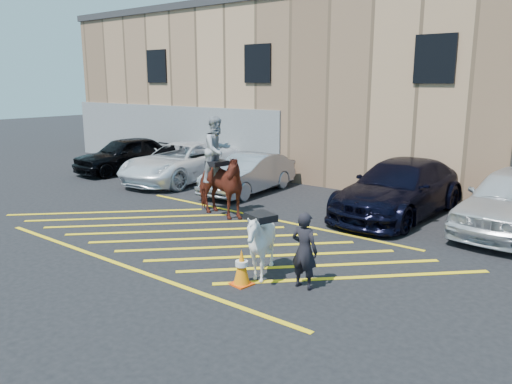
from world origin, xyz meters
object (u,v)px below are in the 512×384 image
Objects in this scene: car_white_pickup at (182,162)px; car_silver_sedan at (249,174)px; car_black_suv at (126,155)px; car_blue_suv at (400,188)px; mounted_bay at (217,177)px; saddled_white at (261,244)px; handler at (304,250)px; traffic_cone at (242,267)px.

car_silver_sedan is at bearing -5.82° from car_white_pickup.
car_black_suv is 12.34m from car_blue_suv.
car_silver_sedan is at bearing 113.26° from mounted_bay.
saddled_white reaches higher than car_silver_sedan.
car_black_suv is at bearing -25.74° from handler.
traffic_cone is at bearing -98.92° from saddled_white.
car_blue_suv reaches higher than traffic_cone.
car_silver_sedan is (3.44, -0.00, -0.08)m from car_white_pickup.
mounted_bay is at bearing 137.66° from traffic_cone.
car_white_pickup reaches higher than traffic_cone.
car_black_suv is 3.43m from car_white_pickup.
mounted_bay reaches higher than traffic_cone.
handler is 0.97m from saddled_white.
mounted_bay reaches higher than car_blue_suv.
car_blue_suv reaches higher than handler.
saddled_white is at bearing -53.22° from car_silver_sedan.
car_silver_sedan is 1.42× the size of mounted_bay.
car_blue_suv is at bearing 87.72° from saddled_white.
handler is 5.62m from mounted_bay.
car_black_suv is 3.01× the size of handler.
mounted_bay reaches higher than car_black_suv.
traffic_cone is (3.80, -3.46, -0.82)m from mounted_bay.
car_blue_suv reaches higher than saddled_white.
car_silver_sedan is 8.32m from traffic_cone.
car_blue_suv is (5.46, 0.39, 0.12)m from car_silver_sedan.
car_blue_suv is 6.96m from traffic_cone.
car_black_suv reaches higher than handler.
car_black_suv is 0.82× the size of car_white_pickup.
mounted_bay is at bearing -38.69° from car_white_pickup.
handler is at bearing 8.15° from saddled_white.
handler is 0.51× the size of mounted_bay.
saddled_white is at bearing 6.45° from handler.
car_blue_suv reaches higher than car_black_suv.
traffic_cone is at bearing -42.34° from mounted_bay.
car_silver_sedan is 7.98m from saddled_white.
saddled_white is (3.88, -2.96, -0.46)m from mounted_bay.
mounted_bay reaches higher than car_white_pickup.
car_silver_sedan is 3.39m from mounted_bay.
car_white_pickup is 3.65× the size of handler.
saddled_white is at bearing -40.73° from car_white_pickup.
car_blue_suv is (8.90, 0.39, 0.04)m from car_white_pickup.
saddled_white is 0.63m from traffic_cone.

